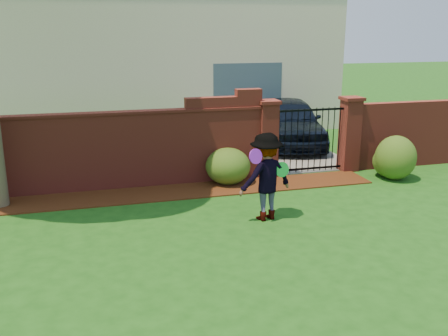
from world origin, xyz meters
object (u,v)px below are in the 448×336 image
object	(u,v)px
man	(267,177)
car	(291,123)
frisbee_purple	(256,156)
frisbee_green	(282,170)

from	to	relation	value
man	car	bearing A→B (deg)	-129.54
frisbee_purple	car	bearing A→B (deg)	61.81
car	frisbee_green	distance (m)	6.20
frisbee_green	car	bearing A→B (deg)	65.77
frisbee_purple	frisbee_green	size ratio (longest dim) A/B	0.97
frisbee_green	man	bearing A→B (deg)	169.88
man	frisbee_green	xyz separation A→B (m)	(0.28, -0.05, 0.14)
car	man	xyz separation A→B (m)	(-2.82, -5.60, 0.11)
car	frisbee_green	bearing A→B (deg)	-103.26
car	frisbee_purple	bearing A→B (deg)	-107.22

